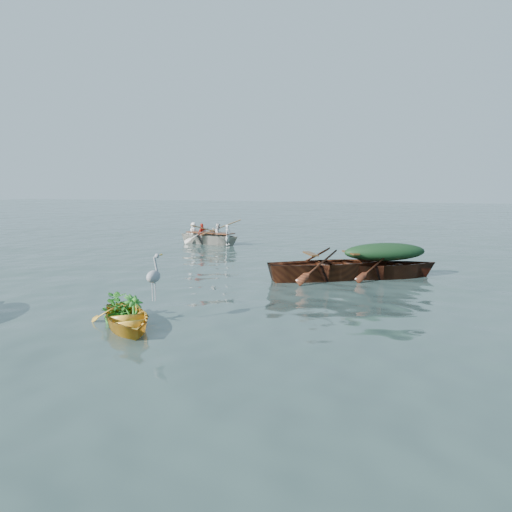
{
  "coord_description": "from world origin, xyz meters",
  "views": [
    {
      "loc": [
        3.89,
        -10.69,
        2.66
      ],
      "look_at": [
        -0.81,
        3.77,
        0.5
      ],
      "focal_mm": 35.0,
      "sensor_mm": 36.0,
      "label": 1
    }
  ],
  "objects": [
    {
      "name": "green_tarp_cover",
      "position": [
        3.03,
        4.01,
        0.78
      ],
      "size": [
        2.52,
        1.77,
        0.52
      ],
      "primitive_type": "ellipsoid",
      "rotation": [
        0.0,
        0.0,
        2.04
      ],
      "color": "black",
      "rests_on": "green_tarp_boat"
    },
    {
      "name": "yellow_dinghy",
      "position": [
        -1.26,
        -2.77,
        0.0
      ],
      "size": [
        2.62,
        2.73,
        0.68
      ],
      "primitive_type": "imported",
      "rotation": [
        0.0,
        0.0,
        0.73
      ],
      "color": "gold",
      "rests_on": "ground"
    },
    {
      "name": "dinghy_weeds",
      "position": [
        -1.61,
        -2.34,
        0.64
      ],
      "size": [
        1.12,
        1.14,
        0.6
      ],
      "primitive_type": "imported",
      "rotation": [
        0.0,
        0.0,
        0.73
      ],
      "color": "#286A1B",
      "rests_on": "yellow_dinghy"
    },
    {
      "name": "heron",
      "position": [
        -0.88,
        -2.36,
        0.8
      ],
      "size": [
        0.48,
        0.48,
        0.92
      ],
      "primitive_type": null,
      "rotation": [
        0.0,
        0.0,
        0.73
      ],
      "color": "#9B9EA4",
      "rests_on": "yellow_dinghy"
    },
    {
      "name": "rowers",
      "position": [
        -5.07,
        10.15,
        0.89
      ],
      "size": [
        3.17,
        1.86,
        0.76
      ],
      "primitive_type": "imported",
      "rotation": [
        0.0,
        0.0,
        1.32
      ],
      "color": "silver",
      "rests_on": "rowed_boat"
    },
    {
      "name": "ground",
      "position": [
        0.0,
        0.0,
        0.0
      ],
      "size": [
        140.0,
        140.0,
        0.0
      ],
      "primitive_type": "plane",
      "color": "#314541",
      "rests_on": "ground"
    },
    {
      "name": "open_wooden_boat",
      "position": [
        1.58,
        3.28,
        0.0
      ],
      "size": [
        5.09,
        3.85,
        1.2
      ],
      "primitive_type": "imported",
      "rotation": [
        0.0,
        0.0,
        2.1
      ],
      "color": "#5B2B16",
      "rests_on": "ground"
    },
    {
      "name": "oars",
      "position": [
        -5.07,
        10.15,
        0.54
      ],
      "size": [
        1.23,
        2.67,
        0.06
      ],
      "primitive_type": null,
      "rotation": [
        0.0,
        0.0,
        1.32
      ],
      "color": "#9E6D3B",
      "rests_on": "rowed_boat"
    },
    {
      "name": "thwart_benches",
      "position": [
        1.58,
        3.28,
        0.62
      ],
      "size": [
        2.62,
        2.06,
        0.04
      ],
      "primitive_type": null,
      "rotation": [
        0.0,
        0.0,
        2.1
      ],
      "color": "#41260F",
      "rests_on": "open_wooden_boat"
    },
    {
      "name": "rowed_boat",
      "position": [
        -5.07,
        10.15,
        0.0
      ],
      "size": [
        4.44,
        2.3,
        1.01
      ],
      "primitive_type": "imported",
      "rotation": [
        0.0,
        0.0,
        1.32
      ],
      "color": "beige",
      "rests_on": "ground"
    },
    {
      "name": "green_tarp_boat",
      "position": [
        3.03,
        4.01,
        0.0
      ],
      "size": [
        4.58,
        3.22,
        1.04
      ],
      "primitive_type": "imported",
      "rotation": [
        0.0,
        0.0,
        2.04
      ],
      "color": "#41200F",
      "rests_on": "ground"
    }
  ]
}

